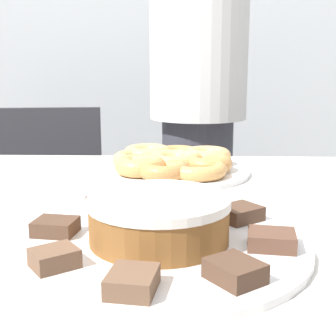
# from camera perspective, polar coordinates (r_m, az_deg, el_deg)

# --- Properties ---
(wall_back) EXTENTS (8.00, 0.05, 2.60)m
(wall_back) POSITION_cam_1_polar(r_m,az_deg,el_deg) (2.34, 0.05, 19.43)
(wall_back) COLOR #B2B7BC
(wall_back) RESTS_ON ground_plane
(table) EXTENTS (1.70, 0.89, 0.78)m
(table) POSITION_cam_1_polar(r_m,az_deg,el_deg) (0.85, -3.27, -10.16)
(table) COLOR silver
(table) RESTS_ON ground_plane
(person_standing) EXTENTS (0.32, 0.32, 1.69)m
(person_standing) POSITION_cam_1_polar(r_m,az_deg,el_deg) (1.58, 3.69, 8.29)
(person_standing) COLOR #383842
(person_standing) RESTS_ON ground_plane
(office_chair_left) EXTENTS (0.49, 0.49, 0.86)m
(office_chair_left) POSITION_cam_1_polar(r_m,az_deg,el_deg) (1.75, -14.59, -8.48)
(office_chair_left) COLOR black
(office_chair_left) RESTS_ON ground_plane
(plate_cake) EXTENTS (0.39, 0.39, 0.01)m
(plate_cake) POSITION_cam_1_polar(r_m,az_deg,el_deg) (0.62, -1.07, -9.24)
(plate_cake) COLOR white
(plate_cake) RESTS_ON table
(plate_donuts) EXTENTS (0.34, 0.34, 0.01)m
(plate_donuts) POSITION_cam_1_polar(r_m,az_deg,el_deg) (1.04, 0.63, -0.40)
(plate_donuts) COLOR white
(plate_donuts) RESTS_ON table
(frosted_cake) EXTENTS (0.19, 0.19, 0.06)m
(frosted_cake) POSITION_cam_1_polar(r_m,az_deg,el_deg) (0.61, -1.08, -6.18)
(frosted_cake) COLOR brown
(frosted_cake) RESTS_ON plate_cake
(lamington_0) EXTENTS (0.07, 0.07, 0.02)m
(lamington_0) POSITION_cam_1_polar(r_m,az_deg,el_deg) (0.74, -7.40, -4.54)
(lamington_0) COLOR #513828
(lamington_0) RESTS_ON plate_cake
(lamington_1) EXTENTS (0.06, 0.05, 0.02)m
(lamington_1) POSITION_cam_1_polar(r_m,az_deg,el_deg) (0.66, -13.55, -6.97)
(lamington_1) COLOR #513828
(lamington_1) RESTS_ON plate_cake
(lamington_2) EXTENTS (0.07, 0.06, 0.02)m
(lamington_2) POSITION_cam_1_polar(r_m,az_deg,el_deg) (0.56, -13.67, -10.61)
(lamington_2) COLOR brown
(lamington_2) RESTS_ON plate_cake
(lamington_3) EXTENTS (0.06, 0.06, 0.02)m
(lamington_3) POSITION_cam_1_polar(r_m,az_deg,el_deg) (0.49, -4.36, -13.63)
(lamington_3) COLOR brown
(lamington_3) RESTS_ON plate_cake
(lamington_4) EXTENTS (0.07, 0.07, 0.02)m
(lamington_4) POSITION_cam_1_polar(r_m,az_deg,el_deg) (0.51, 8.17, -12.32)
(lamington_4) COLOR #513828
(lamington_4) RESTS_ON plate_cake
(lamington_5) EXTENTS (0.07, 0.06, 0.02)m
(lamington_5) POSITION_cam_1_polar(r_m,az_deg,el_deg) (0.61, 12.49, -8.53)
(lamington_5) COLOR brown
(lamington_5) RESTS_ON plate_cake
(lamington_6) EXTENTS (0.08, 0.08, 0.02)m
(lamington_6) POSITION_cam_1_polar(r_m,az_deg,el_deg) (0.71, 8.71, -5.47)
(lamington_6) COLOR #513828
(lamington_6) RESTS_ON plate_cake
(lamington_7) EXTENTS (0.05, 0.06, 0.03)m
(lamington_7) POSITION_cam_1_polar(r_m,az_deg,el_deg) (0.75, 1.00, -3.93)
(lamington_7) COLOR brown
(lamington_7) RESTS_ON plate_cake
(donut_0) EXTENTS (0.12, 0.12, 0.04)m
(donut_0) POSITION_cam_1_polar(r_m,az_deg,el_deg) (1.04, 0.64, 0.87)
(donut_0) COLOR #E5AD66
(donut_0) RESTS_ON plate_donuts
(donut_1) EXTENTS (0.11, 0.11, 0.04)m
(donut_1) POSITION_cam_1_polar(r_m,az_deg,el_deg) (1.09, 4.78, 1.45)
(donut_1) COLOR #E5AD66
(donut_1) RESTS_ON plate_donuts
(donut_2) EXTENTS (0.11, 0.11, 0.04)m
(donut_2) POSITION_cam_1_polar(r_m,az_deg,el_deg) (1.11, 1.15, 1.62)
(donut_2) COLOR #D18E4C
(donut_2) RESTS_ON plate_donuts
(donut_3) EXTENTS (0.12, 0.12, 0.04)m
(donut_3) POSITION_cam_1_polar(r_m,az_deg,el_deg) (1.12, -2.51, 1.74)
(donut_3) COLOR #E5AD66
(donut_3) RESTS_ON plate_donuts
(donut_4) EXTENTS (0.12, 0.12, 0.04)m
(donut_4) POSITION_cam_1_polar(r_m,az_deg,el_deg) (1.05, -3.49, 0.99)
(donut_4) COLOR #E5AD66
(donut_4) RESTS_ON plate_donuts
(donut_5) EXTENTS (0.11, 0.11, 0.04)m
(donut_5) POSITION_cam_1_polar(r_m,az_deg,el_deg) (0.99, -3.39, 0.31)
(donut_5) COLOR tan
(donut_5) RESTS_ON plate_donuts
(donut_6) EXTENTS (0.11, 0.11, 0.03)m
(donut_6) POSITION_cam_1_polar(r_m,az_deg,el_deg) (0.96, -0.52, -0.23)
(donut_6) COLOR #C68447
(donut_6) RESTS_ON plate_donuts
(donut_7) EXTENTS (0.13, 0.13, 0.03)m
(donut_7) POSITION_cam_1_polar(r_m,az_deg,el_deg) (0.97, 3.51, -0.18)
(donut_7) COLOR tan
(donut_7) RESTS_ON plate_donuts
(donut_8) EXTENTS (0.11, 0.11, 0.03)m
(donut_8) POSITION_cam_1_polar(r_m,az_deg,el_deg) (1.02, 4.86, 0.60)
(donut_8) COLOR #D18E4C
(donut_8) RESTS_ON plate_donuts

